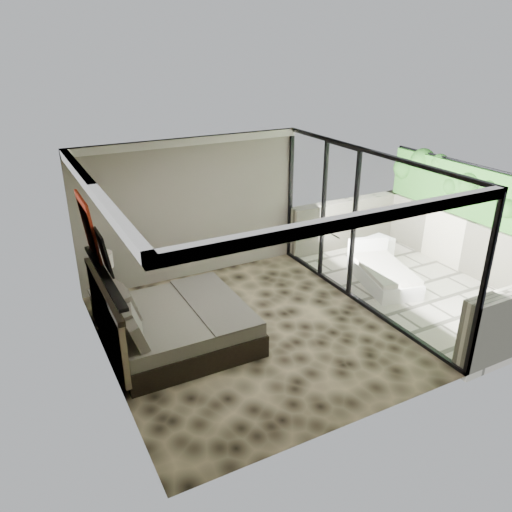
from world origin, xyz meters
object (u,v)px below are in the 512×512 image
lounger (382,273)px  table_lamp (102,267)px  nightstand (106,306)px  ottoman (379,248)px  bed (173,325)px

lounger → table_lamp: bearing=-178.2°
nightstand → table_lamp: (0.04, 0.06, 0.72)m
nightstand → ottoman: 5.91m
nightstand → table_lamp: size_ratio=0.68×
bed → table_lamp: size_ratio=3.22×
table_lamp → lounger: 5.31m
nightstand → table_lamp: 0.72m
nightstand → ottoman: size_ratio=0.99×
bed → lounger: bearing=2.2°
table_lamp → ottoman: 5.91m
table_lamp → lounger: bearing=-13.2°
table_lamp → ottoman: size_ratio=1.44×
bed → table_lamp: 1.66m
bed → ottoman: size_ratio=4.66×
bed → table_lamp: bed is taller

